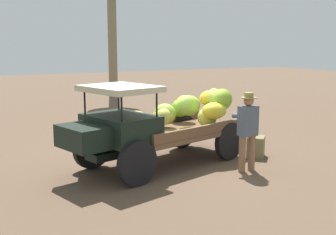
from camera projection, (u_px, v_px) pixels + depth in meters
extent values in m
plane|color=brown|center=(164.00, 161.00, 10.06)|extent=(60.00, 60.00, 0.00)
cube|color=black|center=(165.00, 142.00, 9.79)|extent=(3.97, 1.49, 0.16)
cylinder|color=black|center=(137.00, 163.00, 8.25)|extent=(0.91, 0.37, 0.90)
cylinder|color=black|center=(92.00, 149.00, 9.41)|extent=(0.91, 0.37, 0.90)
cylinder|color=black|center=(229.00, 141.00, 10.12)|extent=(0.91, 0.37, 0.90)
cylinder|color=black|center=(182.00, 131.00, 11.28)|extent=(0.91, 0.37, 0.90)
cube|color=brown|center=(179.00, 132.00, 10.06)|extent=(3.35, 2.45, 0.10)
cube|color=brown|center=(204.00, 130.00, 9.45)|extent=(2.91, 0.87, 0.22)
cube|color=brown|center=(157.00, 121.00, 10.61)|extent=(2.91, 0.87, 0.22)
cube|color=black|center=(121.00, 128.00, 8.87)|extent=(1.46, 1.76, 0.55)
cube|color=black|center=(83.00, 137.00, 8.27)|extent=(0.96, 1.21, 0.44)
cylinder|color=black|center=(122.00, 107.00, 8.01)|extent=(0.04, 0.04, 0.55)
cylinder|color=black|center=(85.00, 101.00, 8.94)|extent=(0.04, 0.04, 0.55)
cylinder|color=black|center=(157.00, 103.00, 8.60)|extent=(0.04, 0.04, 0.55)
cylinder|color=black|center=(119.00, 97.00, 9.53)|extent=(0.04, 0.04, 0.55)
cube|color=beige|center=(120.00, 89.00, 8.72)|extent=(1.58, 1.79, 0.12)
ellipsoid|color=#B1BF45|center=(215.00, 98.00, 10.33)|extent=(0.77, 0.75, 0.57)
ellipsoid|color=#8CB73D|center=(165.00, 114.00, 10.25)|extent=(0.67, 0.66, 0.58)
ellipsoid|color=gold|center=(164.00, 116.00, 10.21)|extent=(0.64, 0.59, 0.37)
ellipsoid|color=yellow|center=(210.00, 98.00, 10.49)|extent=(0.56, 0.50, 0.49)
ellipsoid|color=#B4CD34|center=(185.00, 104.00, 10.93)|extent=(0.79, 0.80, 0.57)
ellipsoid|color=#BDC744|center=(207.00, 117.00, 10.17)|extent=(0.51, 0.65, 0.61)
ellipsoid|color=#BBCF4A|center=(136.00, 120.00, 9.91)|extent=(0.62, 0.62, 0.51)
ellipsoid|color=#82B52C|center=(180.00, 108.00, 10.90)|extent=(0.50, 0.47, 0.49)
ellipsoid|color=gold|center=(214.00, 111.00, 9.88)|extent=(0.65, 0.55, 0.43)
ellipsoid|color=#81AC2B|center=(222.00, 100.00, 10.11)|extent=(0.75, 0.72, 0.54)
ellipsoid|color=#BCBC49|center=(162.00, 118.00, 9.06)|extent=(0.67, 0.67, 0.50)
ellipsoid|color=#88BB40|center=(189.00, 106.00, 10.36)|extent=(0.69, 0.45, 0.51)
cylinder|color=#886246|center=(242.00, 154.00, 9.16)|extent=(0.15, 0.15, 0.79)
cylinder|color=#886246|center=(252.00, 153.00, 9.29)|extent=(0.15, 0.15, 0.79)
cube|color=#4E5B6C|center=(248.00, 121.00, 9.10)|extent=(0.40, 0.25, 0.64)
cylinder|color=#4E5B6C|center=(241.00, 116.00, 9.12)|extent=(0.33, 0.37, 0.10)
cylinder|color=#4E5B6C|center=(249.00, 115.00, 9.22)|extent=(0.32, 0.38, 0.10)
sphere|color=#A66E4A|center=(249.00, 101.00, 9.03)|extent=(0.22, 0.22, 0.22)
cylinder|color=olive|center=(249.00, 98.00, 9.01)|extent=(0.34, 0.34, 0.02)
cylinder|color=olive|center=(249.00, 95.00, 9.00)|extent=(0.20, 0.20, 0.10)
cube|color=olive|center=(256.00, 147.00, 10.41)|extent=(0.62, 0.62, 0.51)
cylinder|color=#7E7257|center=(112.00, 4.00, 21.70)|extent=(0.46, 0.46, 9.46)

